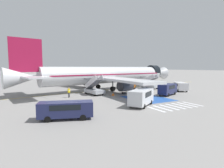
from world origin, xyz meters
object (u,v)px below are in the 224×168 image
(service_van_2, at_px, (141,96))
(service_van_3, at_px, (168,89))
(traffic_cone_1, at_px, (161,87))
(fuel_tanker, at_px, (67,79))
(service_van_1, at_px, (66,109))
(ground_crew_3, at_px, (69,92))
(service_van_0, at_px, (180,86))
(airliner, at_px, (108,75))
(boarding_stairs_aft, at_px, (94,90))
(baggage_cart, at_px, (128,92))
(ground_crew_0, at_px, (127,86))
(boarding_stairs_forward, at_px, (149,85))
(ground_crew_2, at_px, (135,86))
(traffic_cone_2, at_px, (178,86))
(traffic_cone_0, at_px, (113,94))
(ground_crew_1, at_px, (134,87))

(service_van_2, height_order, service_van_3, service_van_2)
(traffic_cone_1, bearing_deg, fuel_tanker, 127.81)
(service_van_1, xyz_separation_m, ground_crew_3, (3.56, 13.25, -0.06))
(service_van_0, bearing_deg, ground_crew_3, -157.98)
(service_van_1, bearing_deg, airliner, 160.85)
(boarding_stairs_aft, bearing_deg, baggage_cart, -26.60)
(service_van_3, bearing_deg, ground_crew_3, 49.31)
(airliner, relative_size, boarding_stairs_aft, 8.01)
(service_van_1, height_order, traffic_cone_1, service_van_1)
(baggage_cart, bearing_deg, ground_crew_0, -43.00)
(boarding_stairs_forward, relative_size, ground_crew_0, 3.02)
(service_van_0, distance_m, ground_crew_2, 10.32)
(service_van_2, bearing_deg, boarding_stairs_aft, 155.81)
(service_van_1, bearing_deg, service_van_0, 126.75)
(baggage_cart, bearing_deg, service_van_3, -148.33)
(ground_crew_0, bearing_deg, service_van_2, -130.90)
(traffic_cone_1, xyz_separation_m, traffic_cone_2, (4.81, -1.41, -0.01))
(baggage_cart, height_order, traffic_cone_0, baggage_cart)
(boarding_stairs_aft, xyz_separation_m, ground_crew_1, (9.35, -0.54, 0.03))
(ground_crew_1, distance_m, traffic_cone_1, 11.45)
(service_van_0, relative_size, ground_crew_1, 2.82)
(boarding_stairs_forward, bearing_deg, ground_crew_1, -164.68)
(ground_crew_1, bearing_deg, boarding_stairs_aft, 49.70)
(airliner, relative_size, ground_crew_3, 23.76)
(boarding_stairs_aft, bearing_deg, fuel_tanker, 78.08)
(service_van_2, bearing_deg, ground_crew_1, 115.88)
(ground_crew_3, bearing_deg, service_van_0, -36.11)
(boarding_stairs_aft, distance_m, ground_crew_0, 9.08)
(ground_crew_0, distance_m, ground_crew_1, 2.19)
(fuel_tanker, distance_m, traffic_cone_2, 35.64)
(baggage_cart, relative_size, ground_crew_3, 1.56)
(service_van_0, relative_size, ground_crew_2, 2.80)
(airliner, distance_m, traffic_cone_2, 19.87)
(service_van_3, xyz_separation_m, ground_crew_3, (-17.76, 6.43, -0.24))
(traffic_cone_1, bearing_deg, service_van_2, -139.78)
(fuel_tanker, height_order, baggage_cart, fuel_tanker)
(ground_crew_0, relative_size, traffic_cone_0, 2.73)
(boarding_stairs_aft, height_order, ground_crew_1, boarding_stairs_aft)
(boarding_stairs_forward, distance_m, service_van_3, 11.19)
(ground_crew_0, bearing_deg, ground_crew_2, -21.07)
(boarding_stairs_aft, xyz_separation_m, traffic_cone_2, (25.14, 1.19, -0.69))
(service_van_1, distance_m, baggage_cart, 19.99)
(boarding_stairs_forward, distance_m, ground_crew_1, 7.98)
(ground_crew_3, bearing_deg, baggage_cart, -32.86)
(fuel_tanker, bearing_deg, traffic_cone_2, 42.08)
(service_van_1, distance_m, ground_crew_1, 22.88)
(ground_crew_1, bearing_deg, boarding_stairs_forward, -101.98)
(ground_crew_0, xyz_separation_m, ground_crew_3, (-14.25, -2.74, 0.02))
(fuel_tanker, distance_m, ground_crew_2, 27.90)
(ground_crew_2, bearing_deg, boarding_stairs_forward, 57.54)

